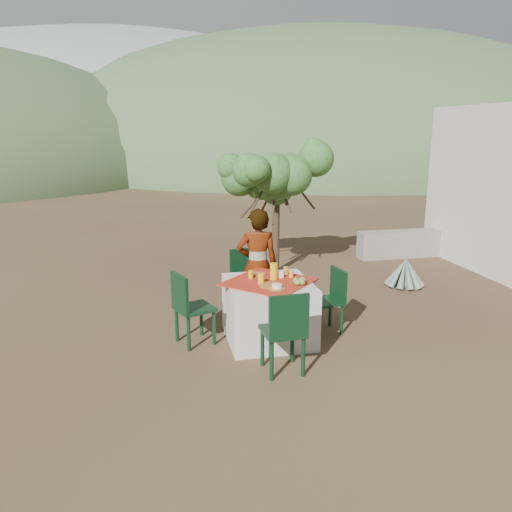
{
  "coord_description": "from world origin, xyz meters",
  "views": [
    {
      "loc": [
        -1.79,
        -5.78,
        2.56
      ],
      "look_at": [
        -0.51,
        0.29,
        0.98
      ],
      "focal_mm": 35.0,
      "sensor_mm": 36.0,
      "label": 1
    }
  ],
  "objects_px": {
    "chair_near": "(285,329)",
    "chair_left": "(189,305)",
    "chair_right": "(331,297)",
    "agave": "(405,273)",
    "shrub_tree": "(279,182)",
    "table": "(269,311)",
    "juice_pitcher": "(274,271)",
    "chair_far": "(246,277)",
    "person": "(257,265)"
  },
  "relations": [
    {
      "from": "chair_far",
      "to": "chair_right",
      "type": "relative_size",
      "value": 1.09
    },
    {
      "from": "chair_near",
      "to": "chair_left",
      "type": "distance_m",
      "value": 1.36
    },
    {
      "from": "chair_far",
      "to": "agave",
      "type": "distance_m",
      "value": 2.89
    },
    {
      "from": "chair_left",
      "to": "chair_right",
      "type": "bearing_deg",
      "value": -109.72
    },
    {
      "from": "table",
      "to": "chair_left",
      "type": "height_order",
      "value": "chair_left"
    },
    {
      "from": "shrub_tree",
      "to": "person",
      "type": "bearing_deg",
      "value": -111.19
    },
    {
      "from": "chair_left",
      "to": "chair_right",
      "type": "height_order",
      "value": "chair_left"
    },
    {
      "from": "chair_left",
      "to": "shrub_tree",
      "type": "height_order",
      "value": "shrub_tree"
    },
    {
      "from": "chair_far",
      "to": "chair_right",
      "type": "distance_m",
      "value": 1.34
    },
    {
      "from": "person",
      "to": "juice_pitcher",
      "type": "relative_size",
      "value": 7.58
    },
    {
      "from": "chair_far",
      "to": "chair_left",
      "type": "xyz_separation_m",
      "value": [
        -0.9,
        -1.01,
        0.0
      ]
    },
    {
      "from": "chair_left",
      "to": "chair_near",
      "type": "bearing_deg",
      "value": -157.69
    },
    {
      "from": "chair_right",
      "to": "juice_pitcher",
      "type": "height_order",
      "value": "juice_pitcher"
    },
    {
      "from": "chair_far",
      "to": "person",
      "type": "height_order",
      "value": "person"
    },
    {
      "from": "table",
      "to": "chair_near",
      "type": "xyz_separation_m",
      "value": [
        -0.04,
        -0.94,
        0.14
      ]
    },
    {
      "from": "table",
      "to": "chair_near",
      "type": "relative_size",
      "value": 1.39
    },
    {
      "from": "chair_far",
      "to": "table",
      "type": "bearing_deg",
      "value": -96.86
    },
    {
      "from": "chair_left",
      "to": "agave",
      "type": "distance_m",
      "value": 4.06
    },
    {
      "from": "chair_near",
      "to": "shrub_tree",
      "type": "height_order",
      "value": "shrub_tree"
    },
    {
      "from": "table",
      "to": "person",
      "type": "distance_m",
      "value": 0.82
    },
    {
      "from": "chair_near",
      "to": "agave",
      "type": "bearing_deg",
      "value": -140.57
    },
    {
      "from": "shrub_tree",
      "to": "table",
      "type": "bearing_deg",
      "value": -106.59
    },
    {
      "from": "person",
      "to": "shrub_tree",
      "type": "height_order",
      "value": "shrub_tree"
    },
    {
      "from": "table",
      "to": "shrub_tree",
      "type": "bearing_deg",
      "value": 73.41
    },
    {
      "from": "juice_pitcher",
      "to": "person",
      "type": "bearing_deg",
      "value": 95.98
    },
    {
      "from": "table",
      "to": "chair_right",
      "type": "height_order",
      "value": "chair_right"
    },
    {
      "from": "table",
      "to": "person",
      "type": "bearing_deg",
      "value": 89.13
    },
    {
      "from": "shrub_tree",
      "to": "agave",
      "type": "height_order",
      "value": "shrub_tree"
    },
    {
      "from": "chair_left",
      "to": "chair_right",
      "type": "distance_m",
      "value": 1.83
    },
    {
      "from": "chair_left",
      "to": "shrub_tree",
      "type": "xyz_separation_m",
      "value": [
        1.87,
        2.93,
        1.15
      ]
    },
    {
      "from": "chair_left",
      "to": "chair_right",
      "type": "xyz_separation_m",
      "value": [
        1.83,
        0.04,
        -0.04
      ]
    },
    {
      "from": "person",
      "to": "shrub_tree",
      "type": "xyz_separation_m",
      "value": [
        0.88,
        2.26,
        0.88
      ]
    },
    {
      "from": "agave",
      "to": "chair_left",
      "type": "bearing_deg",
      "value": -156.71
    },
    {
      "from": "person",
      "to": "agave",
      "type": "xyz_separation_m",
      "value": [
        2.73,
        0.94,
        -0.54
      ]
    },
    {
      "from": "chair_right",
      "to": "agave",
      "type": "distance_m",
      "value": 2.46
    },
    {
      "from": "chair_left",
      "to": "person",
      "type": "relative_size",
      "value": 0.59
    },
    {
      "from": "chair_far",
      "to": "person",
      "type": "xyz_separation_m",
      "value": [
        0.09,
        -0.35,
        0.27
      ]
    },
    {
      "from": "chair_far",
      "to": "juice_pitcher",
      "type": "bearing_deg",
      "value": -92.1
    },
    {
      "from": "chair_far",
      "to": "juice_pitcher",
      "type": "height_order",
      "value": "juice_pitcher"
    },
    {
      "from": "chair_left",
      "to": "chair_far",
      "type": "bearing_deg",
      "value": -62.77
    },
    {
      "from": "table",
      "to": "chair_left",
      "type": "distance_m",
      "value": 0.99
    },
    {
      "from": "chair_near",
      "to": "shrub_tree",
      "type": "distance_m",
      "value": 4.18
    },
    {
      "from": "chair_far",
      "to": "chair_left",
      "type": "bearing_deg",
      "value": -142.68
    },
    {
      "from": "chair_far",
      "to": "shrub_tree",
      "type": "bearing_deg",
      "value": 52.4
    },
    {
      "from": "table",
      "to": "shrub_tree",
      "type": "distance_m",
      "value": 3.36
    },
    {
      "from": "shrub_tree",
      "to": "chair_right",
      "type": "bearing_deg",
      "value": -90.8
    },
    {
      "from": "agave",
      "to": "person",
      "type": "bearing_deg",
      "value": -161.07
    },
    {
      "from": "chair_near",
      "to": "shrub_tree",
      "type": "xyz_separation_m",
      "value": [
        0.93,
        3.92,
        1.14
      ]
    },
    {
      "from": "chair_right",
      "to": "person",
      "type": "distance_m",
      "value": 1.09
    },
    {
      "from": "chair_right",
      "to": "person",
      "type": "bearing_deg",
      "value": -135.14
    }
  ]
}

